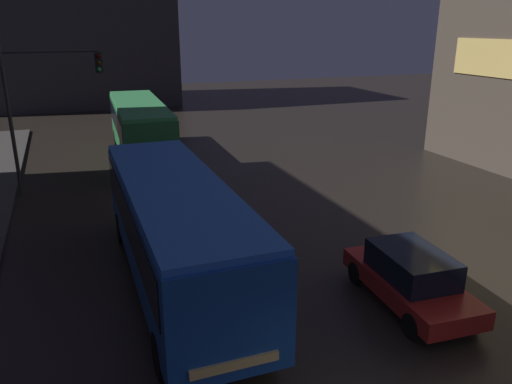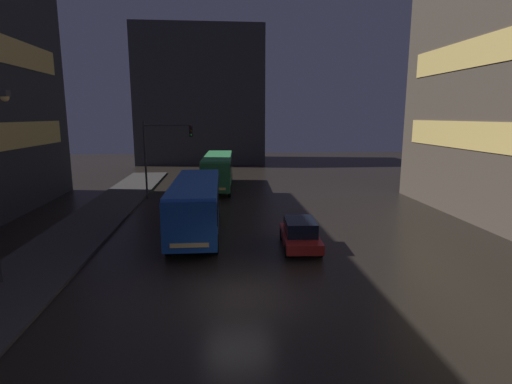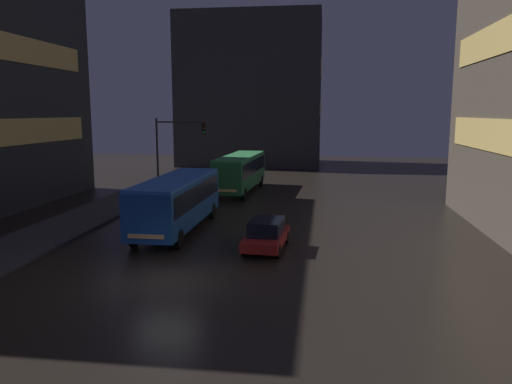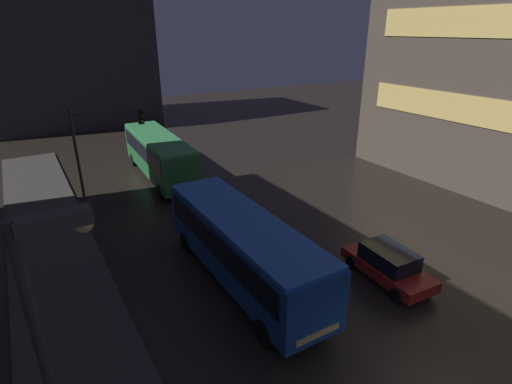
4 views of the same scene
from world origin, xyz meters
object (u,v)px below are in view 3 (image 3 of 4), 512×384
Objects in this scene: bus_near at (177,198)px; bus_far at (240,169)px; car_taxi at (266,234)px; traffic_light_main at (174,144)px.

bus_near is 14.69m from bus_far.
bus_near reaches higher than car_taxi.
traffic_light_main is (-4.55, -4.15, 2.40)m from bus_far.
car_taxi is (5.55, -3.19, -1.16)m from bus_near.
traffic_light_main is at bearing 44.92° from bus_far.
traffic_light_main is (-8.87, 13.68, 3.60)m from car_taxi.
bus_far reaches higher than car_taxi.
car_taxi is 0.68× the size of traffic_light_main.
bus_near is 0.95× the size of bus_far.
bus_near is 1.62× the size of traffic_light_main.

